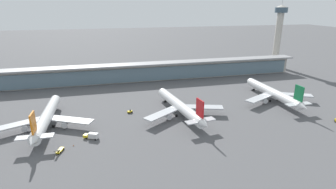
% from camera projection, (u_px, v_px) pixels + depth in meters
% --- Properties ---
extents(ground_plane, '(1200.00, 1200.00, 0.00)m').
position_uv_depth(ground_plane, '(175.00, 117.00, 153.33)').
color(ground_plane, '#515154').
extents(airliner_left_stand, '(49.19, 63.87, 17.03)m').
position_uv_depth(airliner_left_stand, '(46.00, 117.00, 139.11)').
color(airliner_left_stand, white).
rests_on(airliner_left_stand, ground).
extents(airliner_centre_stand, '(48.63, 63.83, 17.03)m').
position_uv_depth(airliner_centre_stand, '(180.00, 106.00, 154.12)').
color(airliner_centre_stand, white).
rests_on(airliner_centre_stand, ground).
extents(airliner_right_stand, '(49.20, 63.83, 17.03)m').
position_uv_depth(airliner_right_stand, '(273.00, 93.00, 177.13)').
color(airliner_right_stand, white).
rests_on(airliner_right_stand, ground).
extents(service_truck_near_nose_yellow, '(7.51, 5.50, 3.10)m').
position_uv_depth(service_truck_near_nose_yellow, '(92.00, 136.00, 127.70)').
color(service_truck_near_nose_yellow, yellow).
rests_on(service_truck_near_nose_yellow, ground).
extents(service_truck_under_wing_yellow, '(3.41, 6.88, 2.70)m').
position_uv_depth(service_truck_under_wing_yellow, '(60.00, 150.00, 116.59)').
color(service_truck_under_wing_yellow, yellow).
rests_on(service_truck_under_wing_yellow, ground).
extents(service_truck_mid_apron_yellow, '(3.17, 3.27, 2.05)m').
position_uv_depth(service_truck_mid_apron_yellow, '(336.00, 120.00, 146.57)').
color(service_truck_mid_apron_yellow, yellow).
rests_on(service_truck_mid_apron_yellow, ground).
extents(service_truck_by_tail_yellow, '(3.24, 2.47, 2.05)m').
position_uv_depth(service_truck_by_tail_yellow, '(130.00, 112.00, 158.31)').
color(service_truck_by_tail_yellow, yellow).
rests_on(service_truck_by_tail_yellow, ground).
extents(terminal_building, '(263.47, 12.80, 15.20)m').
position_uv_depth(terminal_building, '(150.00, 71.00, 223.95)').
color(terminal_building, '#B2ADA3').
rests_on(terminal_building, ground).
extents(control_tower, '(12.00, 12.00, 65.79)m').
position_uv_depth(control_tower, '(279.00, 31.00, 265.82)').
color(control_tower, '#B2ADA3').
rests_on(control_tower, ground).
extents(safety_cone_alpha, '(0.62, 0.62, 0.70)m').
position_uv_depth(safety_cone_alpha, '(73.00, 145.00, 121.75)').
color(safety_cone_alpha, orange).
rests_on(safety_cone_alpha, ground).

